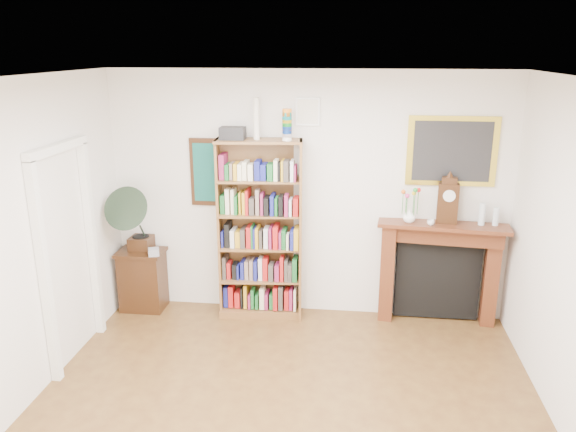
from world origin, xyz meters
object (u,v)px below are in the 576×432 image
(fireplace, at_px, (439,263))
(bookshelf, at_px, (260,220))
(gramophone, at_px, (134,215))
(cd_stack, at_px, (154,252))
(bottle_right, at_px, (496,216))
(teacup, at_px, (431,222))
(bottle_left, at_px, (482,214))
(side_cabinet, at_px, (143,280))
(flower_vase, at_px, (409,216))
(mantel_clock, at_px, (448,201))

(fireplace, bearing_deg, bookshelf, -171.81)
(gramophone, height_order, cd_stack, gramophone)
(fireplace, height_order, bottle_right, bottle_right)
(bookshelf, bearing_deg, cd_stack, -178.90)
(teacup, distance_m, bottle_left, 0.56)
(side_cabinet, relative_size, cd_stack, 6.09)
(fireplace, bearing_deg, bottle_left, -1.14)
(flower_vase, relative_size, bottle_right, 0.72)
(bottle_left, height_order, bottle_right, bottle_left)
(bottle_right, bearing_deg, bookshelf, -179.14)
(gramophone, relative_size, bottle_right, 4.09)
(fireplace, relative_size, cd_stack, 11.86)
(fireplace, bearing_deg, teacup, -132.56)
(cd_stack, relative_size, bottle_right, 0.60)
(bookshelf, relative_size, flower_vase, 16.44)
(fireplace, height_order, bottle_left, bottle_left)
(bottle_left, bearing_deg, side_cabinet, -179.04)
(bottle_left, bearing_deg, gramophone, -177.89)
(flower_vase, bearing_deg, bookshelf, -178.76)
(side_cabinet, relative_size, teacup, 9.39)
(cd_stack, xyz_separation_m, bottle_right, (3.77, 0.18, 0.51))
(bottle_right, bearing_deg, fireplace, 174.88)
(fireplace, distance_m, bottle_right, 0.80)
(cd_stack, relative_size, mantel_clock, 0.24)
(side_cabinet, bearing_deg, bottle_right, 0.68)
(flower_vase, bearing_deg, bottle_left, 0.28)
(flower_vase, xyz_separation_m, teacup, (0.22, -0.08, -0.04))
(cd_stack, distance_m, flower_vase, 2.91)
(bookshelf, bearing_deg, teacup, -6.89)
(mantel_clock, height_order, bottle_left, mantel_clock)
(bookshelf, xyz_separation_m, bottle_right, (2.56, 0.04, 0.13))
(mantel_clock, distance_m, bottle_right, 0.53)
(fireplace, xyz_separation_m, bottle_left, (0.40, -0.05, 0.60))
(fireplace, xyz_separation_m, flower_vase, (-0.37, -0.05, 0.56))
(gramophone, xyz_separation_m, mantel_clock, (3.48, 0.17, 0.23))
(side_cabinet, xyz_separation_m, teacup, (3.29, -0.02, 0.84))
(side_cabinet, relative_size, bottle_left, 3.05)
(bottle_left, bearing_deg, teacup, -171.48)
(teacup, bearing_deg, bottle_right, 6.67)
(bookshelf, distance_m, mantel_clock, 2.07)
(bottle_right, bearing_deg, flower_vase, -179.82)
(gramophone, distance_m, teacup, 3.30)
(flower_vase, height_order, bottle_left, bottle_left)
(bookshelf, bearing_deg, gramophone, 178.47)
(bookshelf, bearing_deg, fireplace, -3.14)
(flower_vase, bearing_deg, cd_stack, -176.43)
(bookshelf, height_order, flower_vase, bookshelf)
(teacup, bearing_deg, cd_stack, -178.13)
(mantel_clock, distance_m, flower_vase, 0.44)
(cd_stack, bearing_deg, flower_vase, 3.57)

